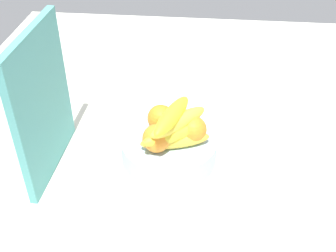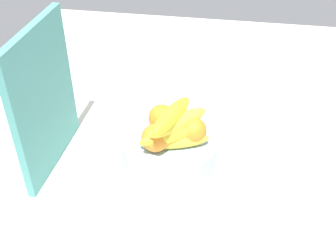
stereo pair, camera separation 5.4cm
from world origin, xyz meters
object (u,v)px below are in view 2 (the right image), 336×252
at_px(orange_center, 193,130).
at_px(fruit_bowl, 168,149).
at_px(banana_bunch, 174,128).
at_px(jar_lid, 175,247).
at_px(orange_front_right, 155,138).
at_px(orange_front_left, 162,118).
at_px(cutting_board, 44,100).

bearing_deg(orange_center, fruit_bowl, 89.75).
height_order(banana_bunch, jar_lid, banana_bunch).
bearing_deg(fruit_bowl, orange_front_right, 152.05).
bearing_deg(orange_front_right, orange_center, -62.77).
bearing_deg(orange_front_left, cutting_board, 108.16).
distance_m(orange_front_left, jar_lid, 0.34).
height_order(orange_front_right, banana_bunch, banana_bunch).
bearing_deg(orange_front_right, jar_lid, -159.96).
distance_m(orange_center, cutting_board, 0.36).
xyz_separation_m(fruit_bowl, orange_front_left, (0.04, 0.02, 0.07)).
xyz_separation_m(fruit_bowl, cutting_board, (-0.05, 0.28, 0.15)).
bearing_deg(jar_lid, orange_front_left, 14.97).
distance_m(orange_front_left, cutting_board, 0.29).
bearing_deg(banana_bunch, orange_center, -61.09).
bearing_deg(orange_front_left, orange_front_right, 179.61).
bearing_deg(orange_center, orange_front_left, 64.70).
distance_m(orange_front_left, orange_front_right, 0.08).
xyz_separation_m(orange_center, banana_bunch, (-0.02, 0.04, 0.02)).
relative_size(fruit_bowl, orange_front_right, 3.52).
bearing_deg(banana_bunch, orange_front_right, 115.54).
distance_m(cutting_board, jar_lid, 0.45).
distance_m(banana_bunch, jar_lid, 0.28).
bearing_deg(orange_front_right, banana_bunch, -64.46).
bearing_deg(fruit_bowl, orange_center, -90.25).
distance_m(fruit_bowl, orange_center, 0.09).
xyz_separation_m(fruit_bowl, jar_lid, (-0.28, -0.06, -0.03)).
bearing_deg(orange_center, banana_bunch, 118.91).
xyz_separation_m(orange_center, jar_lid, (-0.28, -0.00, -0.09)).
bearing_deg(fruit_bowl, orange_front_left, 29.88).
bearing_deg(orange_center, orange_front_right, 117.23).
relative_size(orange_center, jar_lid, 0.92).
relative_size(orange_center, cutting_board, 0.19).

